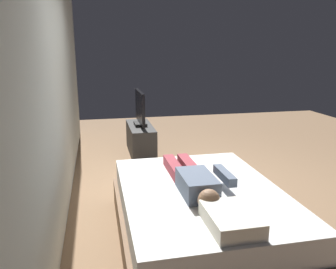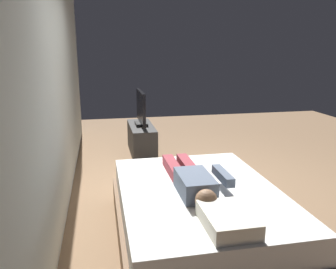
# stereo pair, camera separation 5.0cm
# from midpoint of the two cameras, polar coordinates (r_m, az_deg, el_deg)

# --- Properties ---
(ground_plane) EXTENTS (10.00, 10.00, 0.00)m
(ground_plane) POSITION_cam_midpoint_polar(r_m,az_deg,el_deg) (4.37, 5.16, -9.93)
(ground_plane) COLOR #8C6B4C
(back_wall) EXTENTS (6.40, 0.10, 2.80)m
(back_wall) POSITION_cam_midpoint_polar(r_m,az_deg,el_deg) (4.26, -17.55, 8.38)
(back_wall) COLOR silver
(back_wall) RESTS_ON ground
(bed) EXTENTS (2.04, 1.50, 0.54)m
(bed) POSITION_cam_midpoint_polar(r_m,az_deg,el_deg) (3.28, 5.64, -13.51)
(bed) COLOR brown
(bed) RESTS_ON ground
(pillow) EXTENTS (0.48, 0.34, 0.12)m
(pillow) POSITION_cam_midpoint_polar(r_m,az_deg,el_deg) (2.54, 10.57, -13.90)
(pillow) COLOR silver
(pillow) RESTS_ON bed
(person) EXTENTS (1.26, 0.46, 0.18)m
(person) POSITION_cam_midpoint_polar(r_m,az_deg,el_deg) (3.14, 4.61, -7.61)
(person) COLOR slate
(person) RESTS_ON bed
(remote) EXTENTS (0.15, 0.04, 0.02)m
(remote) POSITION_cam_midpoint_polar(r_m,az_deg,el_deg) (3.43, 10.46, -7.20)
(remote) COLOR black
(remote) RESTS_ON bed
(tv_stand) EXTENTS (1.10, 0.40, 0.50)m
(tv_stand) POSITION_cam_midpoint_polar(r_m,az_deg,el_deg) (5.93, -4.22, -0.79)
(tv_stand) COLOR #2D2D2D
(tv_stand) RESTS_ON ground
(tv) EXTENTS (0.88, 0.20, 0.59)m
(tv) POSITION_cam_midpoint_polar(r_m,az_deg,el_deg) (5.82, -4.32, 4.31)
(tv) COLOR black
(tv) RESTS_ON tv_stand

